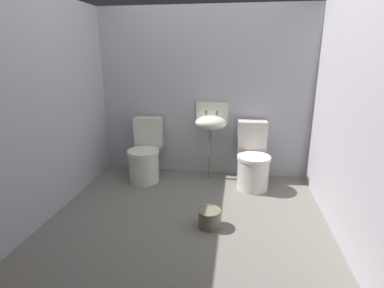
{
  "coord_description": "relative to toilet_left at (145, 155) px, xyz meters",
  "views": [
    {
      "loc": [
        0.46,
        -2.56,
        1.61
      ],
      "look_at": [
        0.0,
        0.32,
        0.7
      ],
      "focal_mm": 27.71,
      "sensor_mm": 36.0,
      "label": 1
    }
  ],
  "objects": [
    {
      "name": "ground_plane",
      "position": [
        0.71,
        -0.93,
        -0.36
      ],
      "size": [
        3.15,
        2.96,
        0.08
      ],
      "primitive_type": "cube",
      "color": "slate"
    },
    {
      "name": "wall_back",
      "position": [
        0.71,
        0.4,
        0.76
      ],
      "size": [
        3.15,
        0.1,
        2.16
      ],
      "primitive_type": "cube",
      "color": "#ADADB4",
      "rests_on": "ground"
    },
    {
      "name": "wall_left",
      "position": [
        -0.71,
        -0.83,
        0.76
      ],
      "size": [
        0.1,
        2.76,
        2.16
      ],
      "primitive_type": "cube",
      "color": "#A9AAB6",
      "rests_on": "ground"
    },
    {
      "name": "wall_right",
      "position": [
        2.14,
        -0.83,
        0.76
      ],
      "size": [
        0.1,
        2.76,
        2.16
      ],
      "primitive_type": "cube",
      "color": "#B0ABB3",
      "rests_on": "ground"
    },
    {
      "name": "toilet_left",
      "position": [
        0.0,
        0.0,
        0.0
      ],
      "size": [
        0.42,
        0.61,
        0.78
      ],
      "rotation": [
        0.0,
        0.0,
        3.18
      ],
      "color": "silver",
      "rests_on": "ground"
    },
    {
      "name": "toilet_right",
      "position": [
        1.37,
        0.0,
        0.0
      ],
      "size": [
        0.43,
        0.62,
        0.78
      ],
      "rotation": [
        0.0,
        0.0,
        3.22
      ],
      "color": "silver",
      "rests_on": "ground"
    },
    {
      "name": "sink",
      "position": [
        0.83,
        0.19,
        0.43
      ],
      "size": [
        0.42,
        0.35,
        0.99
      ],
      "color": "#6E6954",
      "rests_on": "ground"
    },
    {
      "name": "bucket",
      "position": [
        0.94,
        -1.01,
        -0.23
      ],
      "size": [
        0.23,
        0.23,
        0.18
      ],
      "color": "#6E6954",
      "rests_on": "ground"
    }
  ]
}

